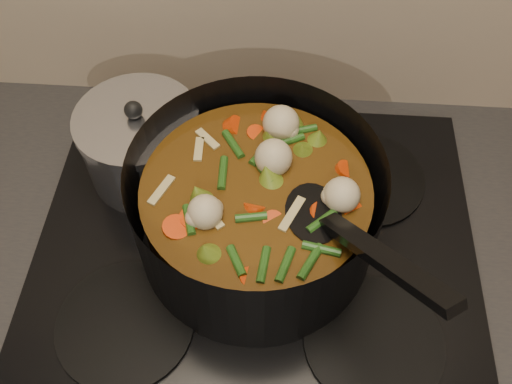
{
  "coord_description": "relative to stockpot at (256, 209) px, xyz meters",
  "views": [
    {
      "loc": [
        0.03,
        1.52,
        1.63
      ],
      "look_at": [
        -0.0,
        1.94,
        1.04
      ],
      "focal_mm": 40.0,
      "sensor_mm": 36.0,
      "label": 1
    }
  ],
  "objects": [
    {
      "name": "saucepan",
      "position": [
        -0.18,
        0.11,
        -0.01
      ],
      "size": [
        0.18,
        0.18,
        0.15
      ],
      "rotation": [
        0.0,
        0.0,
        -0.25
      ],
      "color": "silver",
      "rests_on": "stovetop"
    },
    {
      "name": "stockpot",
      "position": [
        0.0,
        0.0,
        0.0
      ],
      "size": [
        0.42,
        0.42,
        0.24
      ],
      "rotation": [
        0.0,
        0.0,
        0.39
      ],
      "color": "black",
      "rests_on": "stovetop"
    },
    {
      "name": "stovetop",
      "position": [
        -0.0,
        -0.01,
        -0.08
      ],
      "size": [
        0.62,
        0.54,
        0.03
      ],
      "color": "black",
      "rests_on": "counter"
    },
    {
      "name": "counter",
      "position": [
        -0.0,
        -0.01,
        -0.55
      ],
      "size": [
        2.64,
        0.64,
        0.91
      ],
      "color": "brown",
      "rests_on": "ground"
    }
  ]
}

